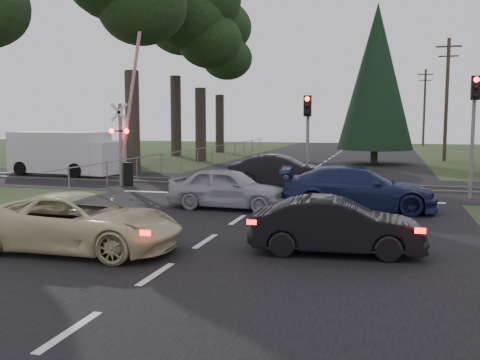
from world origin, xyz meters
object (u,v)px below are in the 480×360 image
(crossing_signal, at_px, (125,142))
(dark_car_far, at_px, (280,172))
(traffic_signal_right, at_px, (476,113))
(silver_car, at_px, (229,188))
(cream_coupe, at_px, (80,223))
(white_van, at_px, (67,153))
(utility_pole_far, at_px, (424,106))
(blue_sedan, at_px, (358,189))
(dark_hatchback, at_px, (336,226))
(traffic_signal_center, at_px, (307,126))
(utility_pole_mid, at_px, (447,97))

(crossing_signal, distance_m, dark_car_far, 7.27)
(traffic_signal_right, xyz_separation_m, dark_car_far, (-7.75, 1.34, -2.57))
(crossing_signal, bearing_deg, silver_car, -36.90)
(cream_coupe, height_order, silver_car, silver_car)
(white_van, bearing_deg, crossing_signal, -30.20)
(cream_coupe, bearing_deg, silver_car, -14.31)
(crossing_signal, xyz_separation_m, white_van, (-5.51, 3.68, -0.85))
(crossing_signal, height_order, utility_pole_far, utility_pole_far)
(blue_sedan, bearing_deg, dark_car_far, 29.73)
(blue_sedan, bearing_deg, utility_pole_far, -11.51)
(dark_car_far, relative_size, white_van, 0.73)
(dark_hatchback, xyz_separation_m, silver_car, (-4.16, 5.36, 0.07))
(utility_pole_far, relative_size, silver_car, 2.17)
(utility_pole_far, height_order, cream_coupe, utility_pole_far)
(traffic_signal_center, height_order, white_van, traffic_signal_center)
(crossing_signal, relative_size, blue_sedan, 1.35)
(utility_pole_mid, xyz_separation_m, blue_sedan, (-5.06, -24.31, -3.98))
(crossing_signal, bearing_deg, utility_pole_far, 70.77)
(blue_sedan, bearing_deg, utility_pole_mid, -17.40)
(dark_hatchback, bearing_deg, utility_pole_mid, -15.36)
(silver_car, height_order, white_van, white_van)
(crossing_signal, xyz_separation_m, dark_hatchback, (10.56, -10.16, -1.42))
(traffic_signal_right, xyz_separation_m, utility_pole_mid, (0.95, 20.53, 1.41))
(utility_pole_mid, relative_size, dark_car_far, 1.98)
(traffic_signal_right, xyz_separation_m, traffic_signal_center, (-6.55, 1.20, -0.51))
(dark_car_far, bearing_deg, utility_pole_mid, -28.64)
(traffic_signal_right, xyz_separation_m, white_van, (-20.33, 4.00, -2.10))
(crossing_signal, xyz_separation_m, dark_car_far, (7.07, 1.03, -1.31))
(utility_pole_far, distance_m, white_van, 46.80)
(dark_car_far, xyz_separation_m, white_van, (-12.58, 2.65, 0.46))
(dark_hatchback, bearing_deg, traffic_signal_center, 6.06)
(blue_sedan, bearing_deg, crossing_signal, 63.43)
(blue_sedan, bearing_deg, dark_hatchback, 172.86)
(traffic_signal_center, xyz_separation_m, dark_hatchback, (2.28, -11.05, -2.17))
(utility_pole_mid, relative_size, dark_hatchback, 2.31)
(crossing_signal, relative_size, cream_coupe, 1.44)
(crossing_signal, height_order, dark_hatchback, crossing_signal)
(dark_hatchback, bearing_deg, silver_car, 32.22)
(silver_car, xyz_separation_m, blue_sedan, (4.32, 0.71, 0.04))
(utility_pole_far, xyz_separation_m, white_van, (-21.28, -41.53, -3.51))
(cream_coupe, distance_m, white_van, 18.34)
(silver_car, height_order, blue_sedan, blue_sedan)
(dark_hatchback, distance_m, blue_sedan, 6.07)
(dark_car_far, bearing_deg, silver_car, 169.16)
(traffic_signal_center, relative_size, utility_pole_far, 0.46)
(utility_pole_mid, bearing_deg, dark_car_far, -114.40)
(traffic_signal_center, height_order, blue_sedan, traffic_signal_center)
(traffic_signal_right, bearing_deg, crossing_signal, 178.79)
(traffic_signal_right, bearing_deg, silver_car, -151.92)
(traffic_signal_center, height_order, silver_car, traffic_signal_center)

